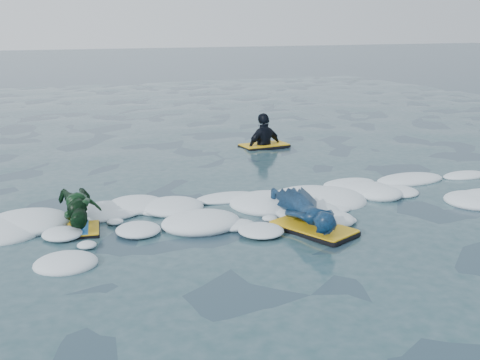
% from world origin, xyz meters
% --- Properties ---
extents(ground, '(120.00, 120.00, 0.00)m').
position_xyz_m(ground, '(0.00, 0.00, 0.00)').
color(ground, '#18293A').
rests_on(ground, ground).
extents(foam_band, '(12.00, 3.10, 0.30)m').
position_xyz_m(foam_band, '(0.00, 1.03, 0.00)').
color(foam_band, white).
rests_on(foam_band, ground).
extents(prone_woman_unit, '(1.04, 1.81, 0.46)m').
position_xyz_m(prone_woman_unit, '(1.00, -0.04, 0.23)').
color(prone_woman_unit, black).
rests_on(prone_woman_unit, ground).
extents(prone_child_unit, '(0.72, 1.27, 0.47)m').
position_xyz_m(prone_child_unit, '(-1.93, 1.21, 0.24)').
color(prone_child_unit, black).
rests_on(prone_child_unit, ground).
extents(waiting_rider_unit, '(1.14, 0.68, 1.65)m').
position_xyz_m(waiting_rider_unit, '(2.77, 5.22, -0.02)').
color(waiting_rider_unit, black).
rests_on(waiting_rider_unit, ground).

